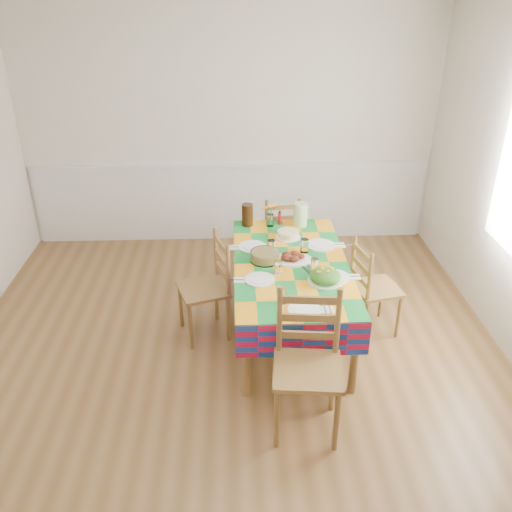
{
  "coord_description": "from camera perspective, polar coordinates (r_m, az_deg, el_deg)",
  "views": [
    {
      "loc": [
        0.04,
        -3.31,
        2.8
      ],
      "look_at": [
        0.2,
        0.35,
        0.87
      ],
      "focal_mm": 38.0,
      "sensor_mm": 36.0,
      "label": 1
    }
  ],
  "objects": [
    {
      "name": "room",
      "position": [
        3.62,
        -2.91,
        4.06
      ],
      "size": [
        4.58,
        5.08,
        2.78
      ],
      "color": "brown",
      "rests_on": "ground"
    },
    {
      "name": "wainscot",
      "position": [
        6.24,
        -2.65,
        5.97
      ],
      "size": [
        4.41,
        0.06,
        0.92
      ],
      "color": "silver",
      "rests_on": "room"
    },
    {
      "name": "dining_table",
      "position": [
        4.5,
        3.69,
        -1.53
      ],
      "size": [
        0.94,
        1.75,
        0.68
      ],
      "color": "brown",
      "rests_on": "room"
    },
    {
      "name": "setting_near_head",
      "position": [
        3.87,
        4.37,
        -5.13
      ],
      "size": [
        0.39,
        0.26,
        0.12
      ],
      "color": "white",
      "rests_on": "dining_table"
    },
    {
      "name": "setting_left_near",
      "position": [
        4.23,
        1.03,
        -1.99
      ],
      "size": [
        0.43,
        0.26,
        0.11
      ],
      "rotation": [
        0.0,
        0.0,
        1.57
      ],
      "color": "white",
      "rests_on": "dining_table"
    },
    {
      "name": "setting_left_far",
      "position": [
        4.65,
        0.27,
        0.99
      ],
      "size": [
        0.45,
        0.27,
        0.12
      ],
      "rotation": [
        0.0,
        0.0,
        1.57
      ],
      "color": "white",
      "rests_on": "dining_table"
    },
    {
      "name": "setting_right_near",
      "position": [
        4.29,
        7.6,
        -1.74
      ],
      "size": [
        0.44,
        0.26,
        0.11
      ],
      "rotation": [
        0.0,
        0.0,
        -1.57
      ],
      "color": "white",
      "rests_on": "dining_table"
    },
    {
      "name": "setting_right_far",
      "position": [
        4.7,
        6.28,
        1.13
      ],
      "size": [
        0.47,
        0.27,
        0.12
      ],
      "rotation": [
        0.0,
        0.0,
        -1.57
      ],
      "color": "white",
      "rests_on": "dining_table"
    },
    {
      "name": "meat_platter",
      "position": [
        4.48,
        3.84,
        -0.19
      ],
      "size": [
        0.34,
        0.24,
        0.07
      ],
      "color": "white",
      "rests_on": "dining_table"
    },
    {
      "name": "salad_platter",
      "position": [
        4.2,
        7.29,
        -2.17
      ],
      "size": [
        0.27,
        0.27,
        0.11
      ],
      "color": "white",
      "rests_on": "dining_table"
    },
    {
      "name": "pasta_bowl",
      "position": [
        4.46,
        0.93,
        -0.02
      ],
      "size": [
        0.24,
        0.24,
        0.09
      ],
      "color": "white",
      "rests_on": "dining_table"
    },
    {
      "name": "cake",
      "position": [
        4.87,
        3.38,
        2.28
      ],
      "size": [
        0.23,
        0.23,
        0.06
      ],
      "color": "white",
      "rests_on": "dining_table"
    },
    {
      "name": "serving_utensils",
      "position": [
        4.37,
        5.48,
        -1.34
      ],
      "size": [
        0.11,
        0.26,
        0.01
      ],
      "color": "black",
      "rests_on": "dining_table"
    },
    {
      "name": "flower_vase",
      "position": [
        5.07,
        1.47,
        4.15
      ],
      "size": [
        0.14,
        0.12,
        0.22
      ],
      "color": "white",
      "rests_on": "dining_table"
    },
    {
      "name": "hot_sauce",
      "position": [
        5.12,
        2.5,
        4.07
      ],
      "size": [
        0.03,
        0.03,
        0.14
      ],
      "primitive_type": "cylinder",
      "color": "#AA0D11",
      "rests_on": "dining_table"
    },
    {
      "name": "green_pitcher",
      "position": [
        5.09,
        4.7,
        4.38
      ],
      "size": [
        0.13,
        0.13,
        0.22
      ],
      "primitive_type": "cylinder",
      "color": "#B6DD9C",
      "rests_on": "dining_table"
    },
    {
      "name": "tea_pitcher",
      "position": [
        5.08,
        -0.91,
        4.36
      ],
      "size": [
        0.1,
        0.1,
        0.21
      ],
      "primitive_type": "cylinder",
      "color": "black",
      "rests_on": "dining_table"
    },
    {
      "name": "name_card",
      "position": [
        3.74,
        4.91,
        -6.76
      ],
      "size": [
        0.07,
        0.02,
        0.02
      ],
      "primitive_type": "cube",
      "color": "white",
      "rests_on": "dining_table"
    },
    {
      "name": "chair_near",
      "position": [
        3.66,
        5.43,
        -11.41
      ],
      "size": [
        0.49,
        0.47,
        1.01
      ],
      "rotation": [
        0.0,
        0.0,
        -0.1
      ],
      "color": "brown",
      "rests_on": "room"
    },
    {
      "name": "chair_far",
      "position": [
        5.56,
        2.55,
        2.31
      ],
      "size": [
        0.4,
        0.39,
        0.84
      ],
      "rotation": [
        0.0,
        0.0,
        3.23
      ],
      "color": "brown",
      "rests_on": "room"
    },
    {
      "name": "chair_left",
      "position": [
        4.57,
        -5.1,
        -3.34
      ],
      "size": [
        0.49,
        0.5,
        0.91
      ],
      "rotation": [
        0.0,
        0.0,
        -1.25
      ],
      "color": "brown",
      "rests_on": "room"
    },
    {
      "name": "chair_right",
      "position": [
        4.7,
        12.12,
        -3.36
      ],
      "size": [
        0.43,
        0.45,
        0.85
      ],
      "rotation": [
        0.0,
        0.0,
        1.79
      ],
      "color": "brown",
      "rests_on": "room"
    }
  ]
}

